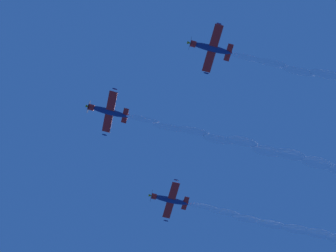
{
  "coord_description": "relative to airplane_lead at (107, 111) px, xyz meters",
  "views": [
    {
      "loc": [
        41.99,
        1.08,
        1.47
      ],
      "look_at": [
        5.56,
        8.68,
        89.33
      ],
      "focal_mm": 57.91,
      "sensor_mm": 36.0,
      "label": 1
    }
  ],
  "objects": [
    {
      "name": "smoke_trail_lead",
      "position": [
        -0.82,
        30.35,
        -1.9
      ],
      "size": [
        3.37,
        42.98,
        4.31
      ],
      "color": "white"
    },
    {
      "name": "airplane_lead",
      "position": [
        0.0,
        0.0,
        0.0
      ],
      "size": [
        8.6,
        7.85,
        2.9
      ],
      "color": "navy"
    },
    {
      "name": "airplane_left_wingman",
      "position": [
        15.03,
        14.96,
        -0.78
      ],
      "size": [
        8.67,
        7.83,
        2.66
      ],
      "color": "navy"
    },
    {
      "name": "smoke_trail_right_wingman",
      "position": [
        -15.75,
        44.55,
        -2.09
      ],
      "size": [
        2.56,
        42.32,
        4.37
      ],
      "color": "white"
    },
    {
      "name": "airplane_right_wingman",
      "position": [
        -15.22,
        14.27,
        -0.3
      ],
      "size": [
        8.66,
        7.81,
        2.68
      ],
      "color": "navy"
    }
  ]
}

